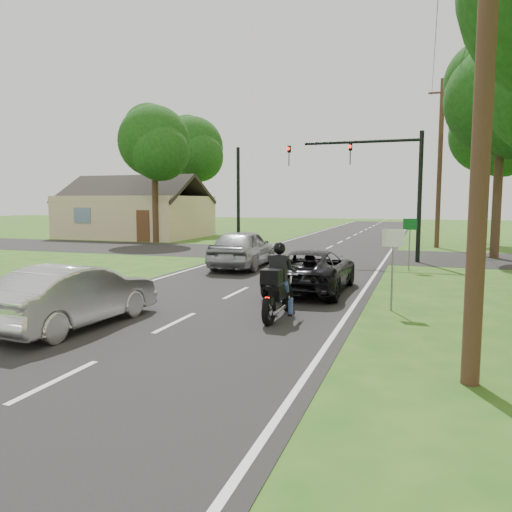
# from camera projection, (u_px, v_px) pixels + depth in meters

# --- Properties ---
(ground) EXTENTS (140.00, 140.00, 0.00)m
(ground) POSITION_uv_depth(u_px,v_px,m) (175.00, 323.00, 11.65)
(ground) COLOR #255518
(ground) RESTS_ON ground
(road) EXTENTS (8.00, 100.00, 0.01)m
(road) POSITION_uv_depth(u_px,v_px,m) (287.00, 268.00, 21.06)
(road) COLOR black
(road) RESTS_ON ground
(cross_road) EXTENTS (60.00, 7.00, 0.01)m
(cross_road) POSITION_uv_depth(u_px,v_px,m) (316.00, 254.00, 26.71)
(cross_road) COLOR black
(cross_road) RESTS_ON ground
(motorcycle_rider) EXTENTS (0.62, 2.19, 1.89)m
(motorcycle_rider) POSITION_uv_depth(u_px,v_px,m) (278.00, 289.00, 12.01)
(motorcycle_rider) COLOR black
(motorcycle_rider) RESTS_ON ground
(dark_suv) EXTENTS (2.19, 4.75, 1.32)m
(dark_suv) POSITION_uv_depth(u_px,v_px,m) (313.00, 270.00, 15.68)
(dark_suv) COLOR black
(dark_suv) RESTS_ON road
(silver_sedan) EXTENTS (1.82, 4.39, 1.41)m
(silver_sedan) POSITION_uv_depth(u_px,v_px,m) (75.00, 295.00, 11.26)
(silver_sedan) COLOR silver
(silver_sedan) RESTS_ON road
(silver_suv) EXTENTS (2.19, 4.92, 1.64)m
(silver_suv) POSITION_uv_depth(u_px,v_px,m) (243.00, 248.00, 21.16)
(silver_suv) COLOR #96999D
(silver_suv) RESTS_ON road
(traffic_signal) EXTENTS (6.38, 0.44, 6.00)m
(traffic_signal) POSITION_uv_depth(u_px,v_px,m) (379.00, 173.00, 23.31)
(traffic_signal) COLOR black
(traffic_signal) RESTS_ON ground
(signal_pole_far) EXTENTS (0.20, 0.20, 6.00)m
(signal_pole_far) POSITION_uv_depth(u_px,v_px,m) (238.00, 198.00, 29.92)
(signal_pole_far) COLOR black
(signal_pole_far) RESTS_ON ground
(utility_pole_near) EXTENTS (1.60, 0.28, 10.00)m
(utility_pole_near) POSITION_uv_depth(u_px,v_px,m) (486.00, 46.00, 7.23)
(utility_pole_near) COLOR #533425
(utility_pole_near) RESTS_ON ground
(utility_pole_far) EXTENTS (1.60, 0.28, 10.00)m
(utility_pole_far) POSITION_uv_depth(u_px,v_px,m) (440.00, 163.00, 29.83)
(utility_pole_far) COLOR #533425
(utility_pole_far) RESTS_ON ground
(sign_white) EXTENTS (0.55, 0.07, 2.12)m
(sign_white) POSITION_uv_depth(u_px,v_px,m) (393.00, 250.00, 12.78)
(sign_white) COLOR slate
(sign_white) RESTS_ON ground
(sign_green) EXTENTS (0.55, 0.07, 2.12)m
(sign_green) POSITION_uv_depth(u_px,v_px,m) (410.00, 232.00, 20.25)
(sign_green) COLOR slate
(sign_green) RESTS_ON ground
(tree_row_d) EXTENTS (5.76, 5.58, 10.45)m
(tree_row_d) POSITION_uv_depth(u_px,v_px,m) (510.00, 104.00, 23.72)
(tree_row_d) COLOR #332316
(tree_row_d) RESTS_ON ground
(tree_row_e) EXTENTS (5.28, 5.12, 9.61)m
(tree_row_e) POSITION_uv_depth(u_px,v_px,m) (493.00, 139.00, 32.16)
(tree_row_e) COLOR #332316
(tree_row_e) RESTS_ON ground
(tree_left_near) EXTENTS (5.12, 4.96, 9.22)m
(tree_left_near) POSITION_uv_depth(u_px,v_px,m) (156.00, 145.00, 33.28)
(tree_left_near) COLOR #332316
(tree_left_near) RESTS_ON ground
(tree_left_far) EXTENTS (5.76, 5.58, 10.14)m
(tree_left_far) POSITION_uv_depth(u_px,v_px,m) (194.00, 151.00, 43.23)
(tree_left_far) COLOR #332316
(tree_left_far) RESTS_ON ground
(house) EXTENTS (10.20, 8.00, 4.84)m
(house) POSITION_uv_depth(u_px,v_px,m) (137.00, 214.00, 39.14)
(house) COLOR #C7B18A
(house) RESTS_ON ground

